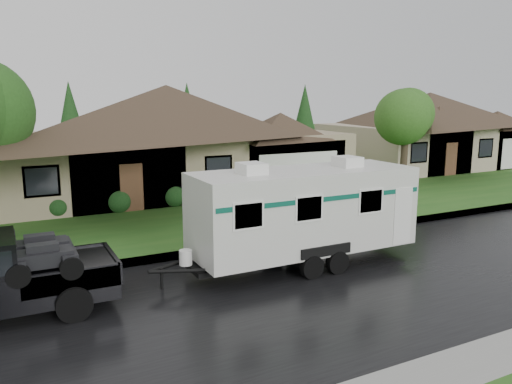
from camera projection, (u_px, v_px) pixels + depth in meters
ground at (248, 272)px, 14.74m from camera, size 140.00×140.00×0.00m
road at (282, 295)px, 12.99m from camera, size 140.00×8.00×0.01m
curb at (218, 249)px, 16.69m from camera, size 140.00×0.50×0.15m
lawn at (129, 189)px, 27.84m from camera, size 140.00×26.00×0.15m
house_main at (173, 125)px, 27.19m from camera, size 19.44×10.80×6.90m
house_neighbor at (433, 122)px, 36.65m from camera, size 15.12×9.72×6.45m
tree_right_green at (406, 117)px, 27.95m from camera, size 3.37×3.37×5.57m
shrub_row at (199, 192)px, 23.64m from camera, size 13.60×1.00×1.00m
travel_trailer at (304, 210)px, 15.11m from camera, size 7.29×2.56×3.27m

